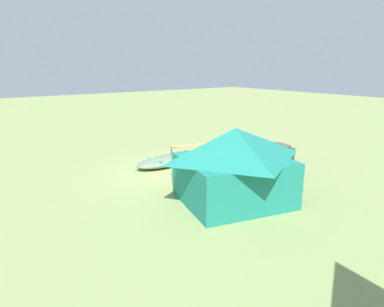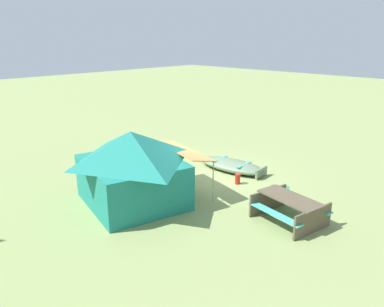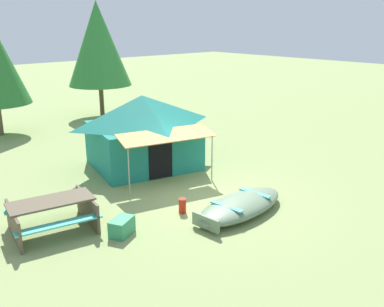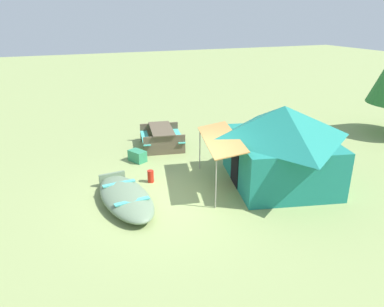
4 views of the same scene
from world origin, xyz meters
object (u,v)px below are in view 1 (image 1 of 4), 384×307
(fuel_can, at_px, (200,162))
(picnic_table, at_px, (268,152))
(cooler_box, at_px, (231,156))
(beached_rowboat, at_px, (167,161))
(canvas_cabin_tent, at_px, (234,164))

(fuel_can, bearing_deg, picnic_table, 156.19)
(cooler_box, bearing_deg, beached_rowboat, -19.97)
(beached_rowboat, distance_m, fuel_can, 1.45)
(beached_rowboat, height_order, cooler_box, beached_rowboat)
(canvas_cabin_tent, height_order, cooler_box, canvas_cabin_tent)
(picnic_table, xyz_separation_m, fuel_can, (2.83, -1.25, -0.29))
(picnic_table, bearing_deg, fuel_can, -23.81)
(canvas_cabin_tent, xyz_separation_m, fuel_can, (-1.42, -3.59, -1.03))
(beached_rowboat, height_order, canvas_cabin_tent, canvas_cabin_tent)
(fuel_can, bearing_deg, cooler_box, 178.94)
(beached_rowboat, bearing_deg, canvas_cabin_tent, 85.44)
(picnic_table, distance_m, fuel_can, 3.11)
(beached_rowboat, bearing_deg, fuel_can, 136.81)
(cooler_box, bearing_deg, picnic_table, 131.16)
(picnic_table, relative_size, cooler_box, 3.53)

